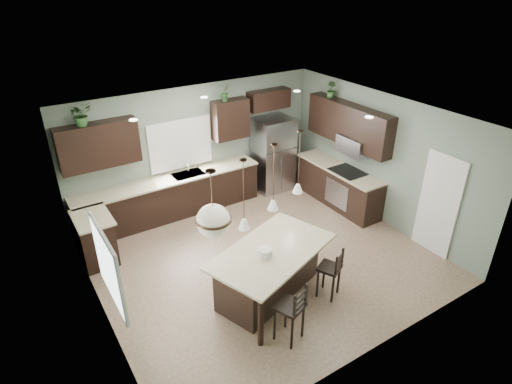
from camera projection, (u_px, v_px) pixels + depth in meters
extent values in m
plane|color=#9E8466|center=(263.00, 258.00, 8.34)|extent=(6.00, 6.00, 0.00)
cube|color=white|center=(438.00, 205.00, 8.12)|extent=(0.04, 0.82, 2.04)
cube|color=white|center=(180.00, 144.00, 9.46)|extent=(1.35, 0.02, 1.00)
cube|color=white|center=(107.00, 267.00, 5.60)|extent=(0.02, 1.10, 1.00)
cube|color=black|center=(95.00, 239.00, 8.11)|extent=(0.60, 0.90, 0.90)
cube|color=#C3B793|center=(92.00, 218.00, 7.90)|extent=(0.66, 0.96, 0.04)
cube|color=black|center=(171.00, 198.00, 9.55)|extent=(4.20, 0.60, 0.90)
cube|color=#C3B793|center=(169.00, 180.00, 9.31)|extent=(4.20, 0.66, 0.04)
cube|color=gray|center=(188.00, 174.00, 9.52)|extent=(0.70, 0.45, 0.01)
cylinder|color=silver|center=(188.00, 169.00, 9.43)|extent=(0.02, 0.02, 0.28)
cube|color=black|center=(99.00, 145.00, 8.33)|extent=(1.55, 0.34, 0.90)
cube|color=black|center=(230.00, 119.00, 9.73)|extent=(0.85, 0.34, 0.90)
cube|color=black|center=(269.00, 99.00, 10.09)|extent=(1.05, 0.34, 0.45)
cube|color=black|center=(338.00, 186.00, 10.07)|extent=(0.60, 2.35, 0.90)
cube|color=#C3B793|center=(339.00, 168.00, 9.84)|extent=(0.66, 2.35, 0.04)
cube|color=black|center=(348.00, 172.00, 9.62)|extent=(0.58, 0.75, 0.02)
cube|color=gray|center=(336.00, 194.00, 9.72)|extent=(0.01, 0.72, 0.60)
cube|color=black|center=(349.00, 124.00, 9.42)|extent=(0.34, 2.35, 0.90)
cube|color=gray|center=(354.00, 146.00, 9.38)|extent=(0.40, 0.75, 0.40)
cube|color=#9D9CA4|center=(273.00, 154.00, 10.54)|extent=(0.90, 0.74, 1.85)
cube|color=black|center=(271.00, 273.00, 7.22)|extent=(2.42, 1.86, 0.92)
cylinder|color=silver|center=(265.00, 252.00, 6.83)|extent=(0.24, 0.24, 0.14)
cube|color=black|center=(289.00, 312.00, 6.31)|extent=(0.50, 0.50, 1.05)
cube|color=black|center=(329.00, 273.00, 7.19)|extent=(0.47, 0.47, 0.95)
imported|color=#285324|center=(81.00, 114.00, 7.88)|extent=(0.48, 0.45, 0.44)
imported|color=#2B5324|center=(225.00, 93.00, 9.34)|extent=(0.25, 0.22, 0.38)
imported|color=#264920|center=(331.00, 90.00, 9.58)|extent=(0.25, 0.25, 0.37)
plane|color=slate|center=(197.00, 147.00, 9.73)|extent=(6.00, 0.00, 6.00)
plane|color=slate|center=(378.00, 278.00, 5.64)|extent=(6.00, 0.00, 6.00)
plane|color=slate|center=(93.00, 247.00, 6.26)|extent=(0.00, 5.50, 5.50)
plane|color=slate|center=(381.00, 159.00, 9.11)|extent=(0.00, 5.50, 5.50)
plane|color=white|center=(264.00, 120.00, 7.03)|extent=(6.00, 6.00, 0.00)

